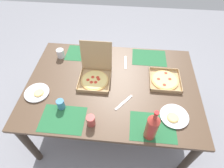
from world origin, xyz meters
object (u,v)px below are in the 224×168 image
Objects in this scene: pizza_box_corner_right at (95,75)px; cup_clear_left at (91,121)px; plate_far_left at (174,116)px; cup_spare at (61,53)px; plate_middle at (37,93)px; condiment_bowl at (95,57)px; cup_red at (61,104)px; soda_bottle at (152,127)px; pizza_box_center at (165,80)px.

pizza_box_corner_right reaches higher than cup_clear_left.
pizza_box_corner_right is 1.42× the size of plate_far_left.
plate_middle is at bearing -98.78° from cup_spare.
pizza_box_corner_right is 4.18× the size of condiment_bowl.
soda_bottle is at bearing -14.08° from cup_red.
plate_far_left is 0.94m from cup_red.
condiment_bowl is (-0.09, 0.77, -0.03)m from cup_clear_left.
cup_red reaches higher than plate_middle.
pizza_box_corner_right is 0.43m from cup_red.
cup_clear_left is at bearing -83.21° from condiment_bowl.
plate_far_left is at bearing -40.73° from condiment_bowl.
condiment_bowl is at bearing 73.98° from cup_red.
condiment_bowl is (-0.71, 0.26, 0.01)m from pizza_box_center.
condiment_bowl is at bearing 49.43° from plate_middle.
plate_far_left is 0.73× the size of soda_bottle.
pizza_box_corner_right is 0.50m from cup_spare.
pizza_box_center is 0.81m from cup_clear_left.
cup_clear_left reaches higher than plate_far_left.
cup_red is 0.67m from condiment_bowl.
cup_clear_left is (-0.46, 0.05, -0.08)m from soda_bottle.
cup_clear_left is at bearing -25.28° from plate_middle.
plate_far_left is 2.63× the size of cup_red.
soda_bottle is at bearing -17.20° from plate_middle.
cup_red is at bearing -25.38° from plate_middle.
cup_spare reaches higher than plate_middle.
soda_bottle is 4.05× the size of condiment_bowl.
pizza_box_center is at bearing 23.31° from cup_red.
condiment_bowl reaches higher than pizza_box_center.
cup_spare is (-1.08, 0.25, 0.04)m from pizza_box_center.
cup_spare is at bearing 105.99° from cup_red.
plate_far_left is at bearing 10.69° from cup_clear_left.
pizza_box_corner_right reaches higher than cup_red.
cup_red is 0.31m from cup_clear_left.
pizza_box_corner_right is 0.79m from plate_far_left.
plate_far_left is 2.94× the size of condiment_bowl.
cup_red is 1.12× the size of condiment_bowl.
soda_bottle is at bearing -41.82° from cup_spare.
cup_clear_left is at bearing -169.31° from plate_far_left.
soda_bottle is 1.23m from cup_spare.
cup_red is at bearing 154.80° from cup_clear_left.
pizza_box_corner_right is 0.29m from condiment_bowl.
pizza_box_center is 0.67m from pizza_box_corner_right.
plate_far_left is 2.44× the size of cup_clear_left.
pizza_box_corner_right is at bearing 56.91° from cup_red.
soda_bottle is 3.37× the size of cup_clear_left.
pizza_box_center is at bearing 95.86° from plate_far_left.
pizza_box_center reaches higher than plate_middle.
plate_middle is 2.77× the size of condiment_bowl.
soda_bottle is (0.50, -0.54, 0.08)m from pizza_box_corner_right.
pizza_box_corner_right is 1.51× the size of plate_middle.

